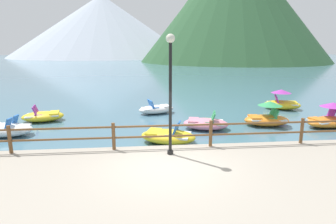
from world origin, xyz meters
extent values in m
plane|color=#477084|center=(0.00, 40.00, 0.00)|extent=(200.00, 200.00, 0.00)
cube|color=#A39989|center=(0.00, -2.20, 0.20)|extent=(28.00, 8.00, 0.40)
cylinder|color=brown|center=(-5.10, 1.55, 0.88)|extent=(0.12, 0.12, 0.95)
cylinder|color=brown|center=(-1.70, 1.55, 0.88)|extent=(0.12, 0.12, 0.95)
cylinder|color=brown|center=(1.70, 1.55, 0.88)|extent=(0.12, 0.12, 0.95)
cylinder|color=brown|center=(5.10, 1.55, 0.88)|extent=(0.12, 0.12, 0.95)
cylinder|color=brown|center=(0.00, 1.55, 1.21)|extent=(23.80, 0.07, 0.07)
cylinder|color=brown|center=(0.00, 1.55, 0.83)|extent=(23.80, 0.07, 0.07)
cylinder|color=black|center=(0.19, 0.94, 2.20)|extent=(0.10, 0.10, 3.60)
sphere|color=silver|center=(0.19, 0.94, 4.12)|extent=(0.28, 0.28, 0.28)
cylinder|color=black|center=(0.19, 0.94, 0.46)|extent=(0.20, 0.20, 0.12)
ellipsoid|color=yellow|center=(-5.94, 7.42, 0.26)|extent=(2.31, 1.68, 0.51)
cube|color=silver|center=(-5.94, 7.42, 0.35)|extent=(1.81, 1.36, 0.06)
cube|color=purple|center=(-6.05, 7.13, 0.42)|extent=(0.47, 0.47, 0.08)
cube|color=purple|center=(-6.22, 7.10, 0.64)|extent=(0.28, 0.43, 0.43)
cube|color=purple|center=(-6.14, 7.64, 0.42)|extent=(0.47, 0.47, 0.08)
cube|color=purple|center=(-6.32, 7.61, 0.64)|extent=(0.28, 0.43, 0.43)
cube|color=yellow|center=(-5.37, 7.53, 0.41)|extent=(0.63, 0.99, 0.12)
ellipsoid|color=white|center=(-6.78, 4.89, 0.28)|extent=(2.54, 1.62, 0.56)
cube|color=silver|center=(-6.78, 4.89, 0.38)|extent=(1.98, 1.32, 0.06)
cube|color=blue|center=(-6.57, 5.15, 0.45)|extent=(0.44, 0.44, 0.08)
cube|color=blue|center=(-6.39, 5.14, 0.67)|extent=(0.24, 0.42, 0.43)
cube|color=blue|center=(-6.62, 4.60, 0.45)|extent=(0.44, 0.44, 0.08)
cube|color=blue|center=(-6.44, 4.58, 0.67)|extent=(0.24, 0.42, 0.43)
ellipsoid|color=pink|center=(2.35, 5.07, 0.26)|extent=(2.40, 1.78, 0.52)
cube|color=silver|center=(2.35, 5.07, 0.35)|extent=(1.88, 1.44, 0.06)
cube|color=#339956|center=(2.57, 5.28, 0.42)|extent=(0.48, 0.48, 0.08)
cube|color=#339956|center=(2.75, 5.24, 0.64)|extent=(0.29, 0.44, 0.43)
cube|color=#339956|center=(2.45, 4.77, 0.42)|extent=(0.48, 0.48, 0.08)
cube|color=#339956|center=(2.62, 4.73, 0.64)|extent=(0.29, 0.44, 0.43)
cube|color=pink|center=(1.78, 5.20, 0.41)|extent=(0.67, 1.01, 0.12)
ellipsoid|color=orange|center=(5.54, 5.39, 0.27)|extent=(2.33, 1.45, 0.54)
cube|color=silver|center=(5.54, 5.39, 0.37)|extent=(1.82, 1.18, 0.06)
cube|color=#339956|center=(5.73, 5.62, 0.44)|extent=(0.44, 0.44, 0.08)
cube|color=#339956|center=(5.91, 5.60, 0.66)|extent=(0.25, 0.42, 0.43)
cube|color=#339956|center=(5.68, 5.12, 0.44)|extent=(0.44, 0.44, 0.08)
cube|color=#339956|center=(5.86, 5.10, 0.66)|extent=(0.25, 0.42, 0.43)
cube|color=orange|center=(4.94, 5.45, 0.43)|extent=(0.57, 0.91, 0.12)
cone|color=#339956|center=(5.65, 5.37, 1.14)|extent=(1.29, 1.29, 0.22)
ellipsoid|color=yellow|center=(8.20, 9.03, 0.28)|extent=(2.54, 1.92, 0.56)
cube|color=silver|center=(8.20, 9.03, 0.38)|extent=(2.00, 1.55, 0.06)
cube|color=purple|center=(7.96, 8.84, 0.45)|extent=(0.51, 0.51, 0.08)
cube|color=purple|center=(7.79, 8.89, 0.67)|extent=(0.32, 0.44, 0.43)
cube|color=purple|center=(8.12, 9.32, 0.45)|extent=(0.51, 0.51, 0.08)
cube|color=purple|center=(7.95, 9.38, 0.67)|extent=(0.32, 0.44, 0.43)
cube|color=yellow|center=(8.79, 8.83, 0.44)|extent=(0.75, 1.01, 0.12)
cone|color=purple|center=(8.09, 9.06, 1.15)|extent=(1.54, 1.54, 0.22)
ellipsoid|color=white|center=(0.19, 8.62, 0.25)|extent=(2.36, 1.64, 0.50)
cube|color=silver|center=(0.19, 8.62, 0.33)|extent=(1.85, 1.32, 0.06)
cube|color=blue|center=(0.09, 8.37, 0.40)|extent=(0.49, 0.49, 0.08)
cube|color=blue|center=(-0.08, 8.32, 0.62)|extent=(0.31, 0.44, 0.43)
cube|color=blue|center=(-0.03, 8.79, 0.40)|extent=(0.49, 0.49, 0.08)
cube|color=blue|center=(-0.20, 8.74, 0.62)|extent=(0.31, 0.44, 0.43)
cube|color=white|center=(0.75, 8.78, 0.39)|extent=(0.66, 0.87, 0.12)
ellipsoid|color=orange|center=(8.52, 4.85, 0.25)|extent=(2.62, 1.70, 0.51)
cube|color=silver|center=(8.52, 4.85, 0.34)|extent=(2.05, 1.38, 0.06)
cube|color=purple|center=(8.65, 5.14, 0.41)|extent=(0.47, 0.47, 0.08)
cube|color=purple|center=(8.83, 5.17, 0.63)|extent=(0.28, 0.43, 0.43)
cube|color=orange|center=(7.87, 4.73, 0.40)|extent=(0.69, 0.97, 0.12)
cone|color=purple|center=(8.64, 4.88, 1.11)|extent=(1.40, 1.40, 0.22)
ellipsoid|color=yellow|center=(0.35, 3.23, 0.27)|extent=(2.58, 1.99, 0.54)
cube|color=silver|center=(0.35, 3.23, 0.36)|extent=(2.03, 1.60, 0.06)
cube|color=blue|center=(0.60, 3.43, 0.43)|extent=(0.51, 0.51, 0.08)
cube|color=blue|center=(0.77, 3.37, 0.65)|extent=(0.33, 0.45, 0.43)
cube|color=blue|center=(0.43, 2.93, 0.43)|extent=(0.51, 0.51, 0.08)
cube|color=blue|center=(0.60, 2.87, 0.65)|extent=(0.33, 0.45, 0.43)
cube|color=yellow|center=(-0.24, 3.43, 0.42)|extent=(0.77, 1.04, 0.12)
cone|color=#2D5633|center=(24.54, 69.75, 15.51)|extent=(49.60, 49.60, 31.03)
cone|color=#2D5633|center=(14.62, 75.75, 9.31)|extent=(27.28, 27.28, 18.62)
cone|color=#A8B2C1|center=(-14.86, 111.20, 11.79)|extent=(70.37, 70.37, 23.57)
camera|label=1|loc=(-0.77, -7.95, 3.87)|focal=30.55mm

